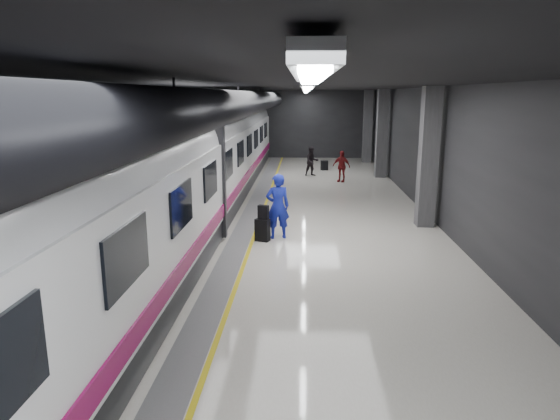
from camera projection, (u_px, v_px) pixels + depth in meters
ground at (284, 241)px, 14.81m from camera, size 40.00×40.00×0.00m
platform_hall at (276, 118)px, 14.96m from camera, size 10.02×40.02×4.51m
train at (173, 171)px, 14.50m from camera, size 3.05×38.00×4.05m
traveler_main at (278, 206)px, 14.89m from camera, size 0.81×0.63×1.96m
suitcase_main at (262, 230)px, 14.73m from camera, size 0.47×0.38×0.67m
shoulder_bag at (263, 212)px, 14.63m from camera, size 0.34×0.25×0.41m
traveler_far_a at (312, 161)px, 26.46m from camera, size 0.91×0.81×1.55m
traveler_far_b at (341, 166)px, 24.66m from camera, size 0.98×0.75×1.54m
suitcase_far at (324, 165)px, 28.56m from camera, size 0.43×0.34×0.55m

